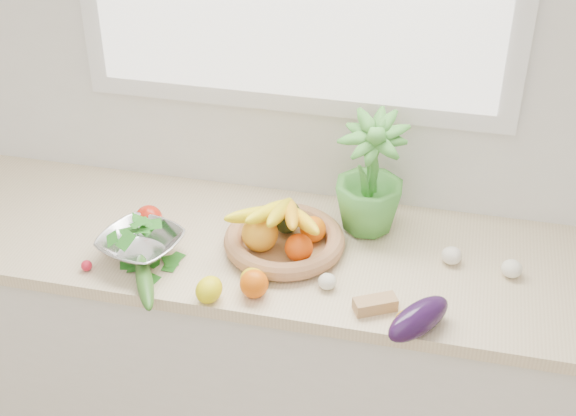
% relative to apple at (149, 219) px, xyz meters
% --- Properties ---
extents(back_wall, '(4.50, 0.02, 2.70)m').
position_rel_apple_xyz_m(back_wall, '(0.38, 0.31, 0.41)').
color(back_wall, white).
rests_on(back_wall, ground).
extents(counter_cabinet, '(2.20, 0.58, 0.86)m').
position_rel_apple_xyz_m(counter_cabinet, '(0.38, 0.01, -0.51)').
color(counter_cabinet, silver).
rests_on(counter_cabinet, ground).
extents(countertop, '(2.24, 0.62, 0.04)m').
position_rel_apple_xyz_m(countertop, '(0.38, 0.01, -0.06)').
color(countertop, beige).
rests_on(countertop, counter_cabinet).
extents(orange_loose, '(0.08, 0.08, 0.08)m').
position_rel_apple_xyz_m(orange_loose, '(0.39, -0.23, -0.00)').
color(orange_loose, '#E65C07').
rests_on(orange_loose, countertop).
extents(lemon_a, '(0.07, 0.08, 0.06)m').
position_rel_apple_xyz_m(lemon_a, '(0.80, -0.27, -0.01)').
color(lemon_a, orange).
rests_on(lemon_a, countertop).
extents(lemon_b, '(0.08, 0.10, 0.07)m').
position_rel_apple_xyz_m(lemon_b, '(0.27, -0.27, -0.01)').
color(lemon_b, yellow).
rests_on(lemon_b, countertop).
extents(lemon_c, '(0.11, 0.11, 0.07)m').
position_rel_apple_xyz_m(lemon_c, '(0.38, -0.21, -0.01)').
color(lemon_c, yellow).
rests_on(lemon_c, countertop).
extents(apple, '(0.10, 0.10, 0.08)m').
position_rel_apple_xyz_m(apple, '(0.00, 0.00, 0.00)').
color(apple, red).
rests_on(apple, countertop).
extents(ginger, '(0.12, 0.09, 0.04)m').
position_rel_apple_xyz_m(ginger, '(0.71, -0.21, -0.02)').
color(ginger, tan).
rests_on(ginger, countertop).
extents(garlic_a, '(0.08, 0.08, 0.05)m').
position_rel_apple_xyz_m(garlic_a, '(1.06, 0.02, -0.02)').
color(garlic_a, silver).
rests_on(garlic_a, countertop).
extents(garlic_b, '(0.07, 0.07, 0.05)m').
position_rel_apple_xyz_m(garlic_b, '(0.90, 0.04, -0.02)').
color(garlic_b, white).
rests_on(garlic_b, countertop).
extents(garlic_c, '(0.07, 0.07, 0.04)m').
position_rel_apple_xyz_m(garlic_c, '(0.57, -0.15, -0.02)').
color(garlic_c, white).
rests_on(garlic_c, countertop).
extents(eggplant, '(0.19, 0.22, 0.08)m').
position_rel_apple_xyz_m(eggplant, '(0.83, -0.27, 0.00)').
color(eggplant, '#250E34').
rests_on(eggplant, countertop).
extents(cucumber, '(0.15, 0.24, 0.05)m').
position_rel_apple_xyz_m(cucumber, '(0.09, -0.26, -0.02)').
color(cucumber, '#28591A').
rests_on(cucumber, countertop).
extents(radish, '(0.04, 0.04, 0.03)m').
position_rel_apple_xyz_m(radish, '(-0.10, -0.23, -0.02)').
color(radish, red).
rests_on(radish, countertop).
extents(potted_herb, '(0.25, 0.25, 0.37)m').
position_rel_apple_xyz_m(potted_herb, '(0.64, 0.15, 0.15)').
color(potted_herb, '#459636').
rests_on(potted_herb, countertop).
extents(fruit_basket, '(0.37, 0.37, 0.18)m').
position_rel_apple_xyz_m(fruit_basket, '(0.41, -0.00, 0.01)').
color(fruit_basket, tan).
rests_on(fruit_basket, countertop).
extents(colander_with_spinach, '(0.28, 0.28, 0.12)m').
position_rel_apple_xyz_m(colander_with_spinach, '(0.03, -0.13, 0.02)').
color(colander_with_spinach, silver).
rests_on(colander_with_spinach, countertop).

